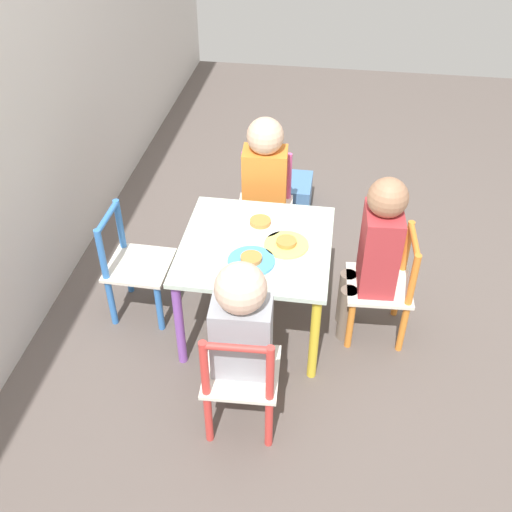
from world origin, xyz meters
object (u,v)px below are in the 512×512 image
object	(u,v)px
chair_orange	(384,287)
child_front	(375,249)
plate_front	(286,244)
kids_table	(256,255)
plate_left	(251,260)
chair_blue	(134,266)
chair_pink	(265,209)
storage_bin	(289,194)
chair_red	(241,379)
child_right	(265,180)
child_left	(242,328)
plate_right	(260,224)

from	to	relation	value
chair_orange	child_front	xyz separation A→B (m)	(-0.00, 0.06, 0.20)
child_front	plate_front	xyz separation A→B (m)	(-0.03, 0.34, 0.00)
kids_table	plate_left	world-z (taller)	plate_left
chair_blue	plate_left	world-z (taller)	chair_blue
chair_pink	child_front	bearing A→B (deg)	-48.63
plate_front	storage_bin	size ratio (longest dim) A/B	0.70
chair_red	child_right	bearing A→B (deg)	-89.56
chair_red	child_front	size ratio (longest dim) A/B	0.67
chair_orange	child_left	distance (m)	0.73
chair_red	chair_pink	bearing A→B (deg)	-89.53
storage_bin	plate_right	bearing A→B (deg)	176.74
chair_blue	child_right	distance (m)	0.70
chair_red	storage_bin	xyz separation A→B (m)	(1.44, -0.02, -0.16)
chair_red	child_right	xyz separation A→B (m)	(0.99, 0.06, 0.20)
child_right	child_front	distance (m)	0.66
chair_orange	storage_bin	xyz separation A→B (m)	(0.88, 0.48, -0.16)
plate_front	storage_bin	bearing A→B (deg)	4.69
chair_orange	plate_right	world-z (taller)	chair_orange
chair_red	plate_front	xyz separation A→B (m)	(0.53, -0.09, 0.20)
child_left	child_right	size ratio (longest dim) A/B	0.96
child_right	chair_red	bearing A→B (deg)	-90.49
child_left	plate_front	world-z (taller)	child_left
chair_red	chair_orange	size ratio (longest dim) A/B	1.00
child_right	plate_left	distance (m)	0.59
child_right	plate_right	xyz separation A→B (m)	(-0.34, -0.03, 0.00)
chair_orange	plate_front	size ratio (longest dim) A/B	2.87
child_front	child_left	bearing A→B (deg)	-45.30
child_left	plate_left	distance (m)	0.35
chair_red	kids_table	bearing A→B (deg)	-90.00
kids_table	chair_blue	bearing A→B (deg)	88.96
child_right	storage_bin	bearing A→B (deg)	76.73
kids_table	chair_pink	size ratio (longest dim) A/B	1.18
chair_blue	child_right	bearing A→B (deg)	-46.37
chair_red	chair_blue	size ratio (longest dim) A/B	1.00
plate_right	plate_front	size ratio (longest dim) A/B	1.10
chair_blue	plate_right	size ratio (longest dim) A/B	2.61
kids_table	plate_right	xyz separation A→B (m)	(0.12, 0.00, 0.07)
child_front	plate_front	bearing A→B (deg)	-88.83
chair_red	chair_orange	bearing A→B (deg)	-134.71
chair_pink	chair_orange	distance (m)	0.75
chair_orange	storage_bin	world-z (taller)	chair_orange
child_front	chair_blue	bearing A→B (deg)	-92.34
chair_red	plate_left	xyz separation A→B (m)	(0.41, 0.03, 0.20)
chair_red	child_front	world-z (taller)	child_front
kids_table	plate_left	bearing A→B (deg)	180.00
child_right	plate_left	bearing A→B (deg)	-90.76
child_right	plate_front	size ratio (longest dim) A/B	4.21
plate_left	plate_front	bearing A→B (deg)	-45.00
kids_table	chair_orange	bearing A→B (deg)	-86.63
chair_pink	child_left	world-z (taller)	child_left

